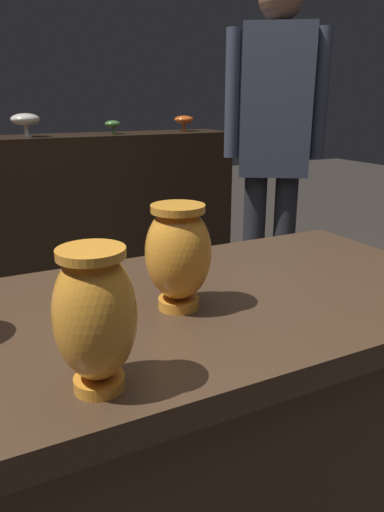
{
  "coord_description": "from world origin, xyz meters",
  "views": [
    {
      "loc": [
        -0.45,
        -0.83,
        1.2
      ],
      "look_at": [
        -0.04,
        -0.01,
        0.9
      ],
      "focal_mm": 33.89,
      "sensor_mm": 36.0,
      "label": 1
    }
  ],
  "objects_px": {
    "vase_centerpiece": "(178,253)",
    "vase_tall_behind": "(95,316)",
    "shelf_vase_far_right": "(184,120)",
    "visitor_near_right": "(274,139)",
    "shelf_vase_center": "(25,120)",
    "shelf_vase_right": "(113,124)"
  },
  "relations": [
    {
      "from": "vase_centerpiece",
      "to": "vase_tall_behind",
      "type": "bearing_deg",
      "value": -137.66
    },
    {
      "from": "vase_centerpiece",
      "to": "visitor_near_right",
      "type": "distance_m",
      "value": 1.51
    },
    {
      "from": "vase_tall_behind",
      "to": "vase_centerpiece",
      "type": "bearing_deg",
      "value": 42.34
    },
    {
      "from": "shelf_vase_center",
      "to": "shelf_vase_right",
      "type": "xyz_separation_m",
      "value": [
        0.52,
        0.01,
        -0.04
      ]
    },
    {
      "from": "vase_centerpiece",
      "to": "vase_tall_behind",
      "type": "relative_size",
      "value": 0.99
    },
    {
      "from": "visitor_near_right",
      "to": "shelf_vase_far_right",
      "type": "bearing_deg",
      "value": -61.06
    },
    {
      "from": "shelf_vase_center",
      "to": "shelf_vase_far_right",
      "type": "height_order",
      "value": "shelf_vase_center"
    },
    {
      "from": "shelf_vase_far_right",
      "to": "vase_centerpiece",
      "type": "bearing_deg",
      "value": -116.41
    },
    {
      "from": "vase_centerpiece",
      "to": "vase_tall_behind",
      "type": "xyz_separation_m",
      "value": [
        -0.22,
        -0.2,
        0.0
      ]
    },
    {
      "from": "shelf_vase_right",
      "to": "shelf_vase_far_right",
      "type": "bearing_deg",
      "value": 5.9
    },
    {
      "from": "shelf_vase_right",
      "to": "shelf_vase_center",
      "type": "bearing_deg",
      "value": -179.41
    },
    {
      "from": "shelf_vase_center",
      "to": "visitor_near_right",
      "type": "xyz_separation_m",
      "value": [
        0.96,
        -1.07,
        -0.07
      ]
    },
    {
      "from": "shelf_vase_center",
      "to": "visitor_near_right",
      "type": "distance_m",
      "value": 1.44
    },
    {
      "from": "visitor_near_right",
      "to": "shelf_vase_center",
      "type": "bearing_deg",
      "value": -15.19
    },
    {
      "from": "vase_tall_behind",
      "to": "shelf_vase_far_right",
      "type": "height_order",
      "value": "shelf_vase_far_right"
    },
    {
      "from": "shelf_vase_center",
      "to": "shelf_vase_far_right",
      "type": "xyz_separation_m",
      "value": [
        1.04,
        0.06,
        -0.02
      ]
    },
    {
      "from": "shelf_vase_center",
      "to": "vase_tall_behind",
      "type": "bearing_deg",
      "value": -97.08
    },
    {
      "from": "vase_centerpiece",
      "to": "vase_tall_behind",
      "type": "distance_m",
      "value": 0.3
    },
    {
      "from": "shelf_vase_center",
      "to": "shelf_vase_right",
      "type": "distance_m",
      "value": 0.52
    },
    {
      "from": "vase_tall_behind",
      "to": "shelf_vase_center",
      "type": "xyz_separation_m",
      "value": [
        0.3,
        2.38,
        0.17
      ]
    },
    {
      "from": "shelf_vase_far_right",
      "to": "visitor_near_right",
      "type": "distance_m",
      "value": 1.14
    },
    {
      "from": "vase_tall_behind",
      "to": "shelf_vase_right",
      "type": "height_order",
      "value": "shelf_vase_right"
    }
  ]
}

